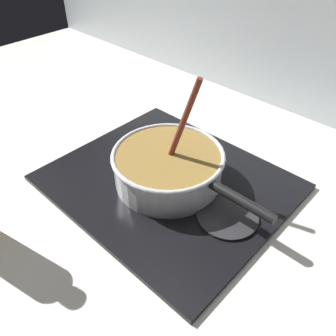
# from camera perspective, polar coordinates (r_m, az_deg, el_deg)

# --- Properties ---
(ground) EXTENTS (2.40, 1.60, 0.04)m
(ground) POSITION_cam_1_polar(r_m,az_deg,el_deg) (0.82, -13.27, -10.97)
(ground) COLOR beige
(backsplash_wall) EXTENTS (2.40, 0.02, 0.55)m
(backsplash_wall) POSITION_cam_1_polar(r_m,az_deg,el_deg) (1.18, 18.97, 21.73)
(backsplash_wall) COLOR silver
(backsplash_wall) RESTS_ON ground
(hob_plate) EXTENTS (0.56, 0.48, 0.01)m
(hob_plate) POSITION_cam_1_polar(r_m,az_deg,el_deg) (0.89, 0.00, -2.32)
(hob_plate) COLOR black
(hob_plate) RESTS_ON ground
(burner_ring) EXTENTS (0.18, 0.18, 0.01)m
(burner_ring) POSITION_cam_1_polar(r_m,az_deg,el_deg) (0.88, 0.00, -1.83)
(burner_ring) COLOR #592D0C
(burner_ring) RESTS_ON hob_plate
(spare_burner) EXTENTS (0.14, 0.14, 0.01)m
(spare_burner) POSITION_cam_1_polar(r_m,az_deg,el_deg) (0.80, 9.65, -7.74)
(spare_burner) COLOR #262628
(spare_burner) RESTS_ON hob_plate
(cooking_pan) EXTENTS (0.42, 0.27, 0.28)m
(cooking_pan) POSITION_cam_1_polar(r_m,az_deg,el_deg) (0.85, 0.08, 0.24)
(cooking_pan) COLOR silver
(cooking_pan) RESTS_ON hob_plate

